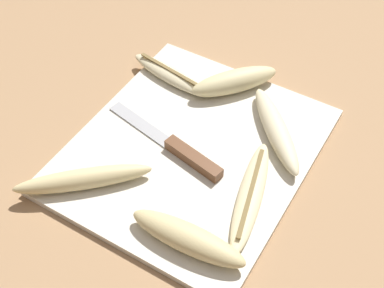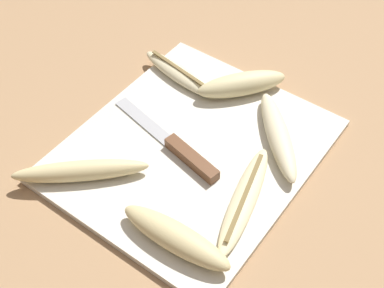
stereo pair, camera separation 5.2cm
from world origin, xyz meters
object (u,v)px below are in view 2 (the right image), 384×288
at_px(knife, 182,151).
at_px(banana_bright_far, 278,135).
at_px(banana_ripe_center, 80,171).
at_px(banana_pale_long, 179,73).
at_px(banana_soft_right, 242,84).
at_px(banana_mellow_near, 176,237).
at_px(banana_cream_curved, 244,199).

distance_m(knife, banana_bright_far, 0.16).
height_order(banana_bright_far, banana_ripe_center, banana_ripe_center).
distance_m(banana_pale_long, banana_soft_right, 0.12).
bearing_deg(banana_bright_far, knife, 136.33).
bearing_deg(banana_ripe_center, knife, -36.95).
height_order(knife, banana_pale_long, banana_pale_long).
relative_size(banana_mellow_near, banana_soft_right, 1.16).
bearing_deg(banana_bright_far, banana_ripe_center, 139.74).
relative_size(banana_bright_far, banana_pale_long, 0.96).
bearing_deg(banana_mellow_near, banana_bright_far, -3.89).
bearing_deg(banana_mellow_near, banana_soft_right, 16.69).
height_order(banana_cream_curved, banana_soft_right, banana_soft_right).
distance_m(banana_mellow_near, banana_pale_long, 0.34).
bearing_deg(banana_ripe_center, banana_soft_right, -17.19).
distance_m(banana_mellow_near, banana_bright_far, 0.25).
distance_m(banana_bright_far, banana_soft_right, 0.13).
xyz_separation_m(banana_mellow_near, banana_pale_long, (0.28, 0.21, -0.01)).
bearing_deg(banana_cream_curved, banana_mellow_near, 161.44).
distance_m(knife, banana_soft_right, 0.18).
xyz_separation_m(knife, banana_ripe_center, (-0.13, 0.10, 0.01)).
xyz_separation_m(knife, banana_soft_right, (0.18, 0.00, 0.01)).
bearing_deg(banana_pale_long, banana_soft_right, -72.75).
xyz_separation_m(banana_mellow_near, banana_soft_right, (0.31, 0.09, 0.00)).
relative_size(banana_cream_curved, banana_pale_long, 1.22).
xyz_separation_m(banana_cream_curved, banana_ripe_center, (-0.11, 0.23, 0.01)).
xyz_separation_m(banana_ripe_center, banana_soft_right, (0.30, -0.09, 0.00)).
bearing_deg(banana_pale_long, banana_mellow_near, -143.44).
height_order(banana_bright_far, banana_soft_right, banana_soft_right).
height_order(banana_mellow_near, banana_soft_right, banana_soft_right).
xyz_separation_m(banana_bright_far, banana_ripe_center, (-0.24, 0.20, 0.00)).
bearing_deg(banana_pale_long, knife, -140.98).
xyz_separation_m(banana_cream_curved, banana_soft_right, (0.20, 0.13, 0.01)).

